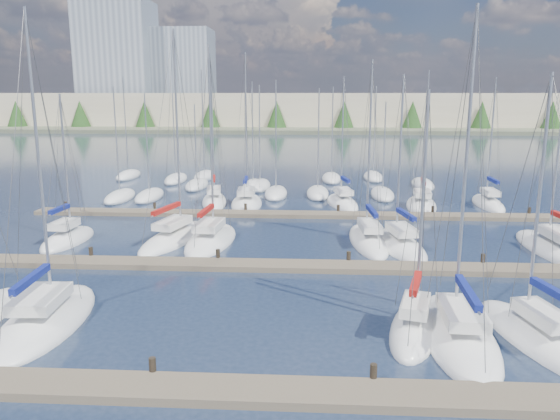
# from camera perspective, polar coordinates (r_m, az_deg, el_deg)

# --- Properties ---
(ground) EXTENTS (400.00, 400.00, 0.00)m
(ground) POSITION_cam_1_polar(r_m,az_deg,el_deg) (75.73, 2.08, 4.40)
(ground) COLOR #243148
(ground) RESTS_ON ground
(dock_near) EXTENTS (44.00, 1.93, 1.10)m
(dock_near) POSITION_cam_1_polar(r_m,az_deg,el_deg) (19.89, -2.17, -18.45)
(dock_near) COLOR #6B5E4C
(dock_near) RESTS_ON ground
(dock_mid) EXTENTS (44.00, 1.93, 1.10)m
(dock_mid) POSITION_cam_1_polar(r_m,az_deg,el_deg) (32.69, 0.21, -5.86)
(dock_mid) COLOR #6B5E4C
(dock_mid) RESTS_ON ground
(dock_far) EXTENTS (44.00, 1.93, 1.10)m
(dock_far) POSITION_cam_1_polar(r_m,az_deg,el_deg) (46.19, 1.18, -0.46)
(dock_far) COLOR #6B5E4C
(dock_far) RESTS_ON ground
(sailboat_p) EXTENTS (3.70, 7.55, 12.46)m
(sailboat_p) POSITION_cam_1_polar(r_m,az_deg,el_deg) (51.20, 6.54, 0.76)
(sailboat_p) COLOR white
(sailboat_p) RESTS_ON ground
(sailboat_n) EXTENTS (3.46, 7.77, 13.65)m
(sailboat_n) POSITION_cam_1_polar(r_m,az_deg,el_deg) (51.92, -6.89, 0.92)
(sailboat_n) COLOR white
(sailboat_n) RESTS_ON ground
(sailboat_o) EXTENTS (3.29, 7.91, 14.52)m
(sailboat_o) POSITION_cam_1_polar(r_m,az_deg,el_deg) (50.90, -3.50, 0.75)
(sailboat_o) COLOR white
(sailboat_o) RESTS_ON ground
(sailboat_l) EXTENTS (4.00, 8.31, 12.18)m
(sailboat_l) POSITION_cam_1_polar(r_m,az_deg,el_deg) (37.79, 12.35, -3.60)
(sailboat_l) COLOR white
(sailboat_l) RESTS_ON ground
(sailboat_e) EXTENTS (3.39, 9.31, 14.42)m
(sailboat_e) POSITION_cam_1_polar(r_m,az_deg,el_deg) (25.05, 18.09, -12.24)
(sailboat_e) COLOR white
(sailboat_e) RESTS_ON ground
(sailboat_c) EXTENTS (3.86, 9.00, 14.53)m
(sailboat_c) POSITION_cam_1_polar(r_m,az_deg,el_deg) (27.41, -23.21, -10.48)
(sailboat_c) COLOR white
(sailboat_c) RESTS_ON ground
(sailboat_i) EXTENTS (4.86, 9.78, 15.19)m
(sailboat_i) POSITION_cam_1_polar(r_m,az_deg,el_deg) (39.52, -10.80, -2.81)
(sailboat_i) COLOR white
(sailboat_i) RESTS_ON ground
(sailboat_h) EXTENTS (2.75, 6.39, 10.93)m
(sailboat_h) POSITION_cam_1_polar(r_m,az_deg,el_deg) (41.11, -21.29, -2.87)
(sailboat_h) COLOR white
(sailboat_h) RESTS_ON ground
(sailboat_d) EXTENTS (3.72, 6.89, 11.16)m
(sailboat_d) POSITION_cam_1_polar(r_m,az_deg,el_deg) (25.16, 13.89, -11.83)
(sailboat_d) COLOR white
(sailboat_d) RESTS_ON ground
(sailboat_m) EXTENTS (3.52, 9.62, 13.03)m
(sailboat_m) POSITION_cam_1_polar(r_m,az_deg,el_deg) (40.27, 26.69, -3.67)
(sailboat_m) COLOR white
(sailboat_m) RESTS_ON ground
(sailboat_r) EXTENTS (2.26, 7.43, 12.34)m
(sailboat_r) POSITION_cam_1_polar(r_m,az_deg,el_deg) (54.03, 20.92, 0.63)
(sailboat_r) COLOR white
(sailboat_r) RESTS_ON ground
(sailboat_j) EXTENTS (3.59, 8.65, 14.13)m
(sailboat_j) POSITION_cam_1_polar(r_m,az_deg,el_deg) (38.45, -7.22, -3.13)
(sailboat_j) COLOR white
(sailboat_j) RESTS_ON ground
(sailboat_k) EXTENTS (2.95, 8.79, 13.17)m
(sailboat_k) POSITION_cam_1_polar(r_m,az_deg,el_deg) (38.51, 9.18, -3.15)
(sailboat_k) COLOR white
(sailboat_k) RESTS_ON ground
(sailboat_q) EXTENTS (3.71, 7.93, 11.24)m
(sailboat_q) POSITION_cam_1_polar(r_m,az_deg,el_deg) (51.57, 14.55, 0.51)
(sailboat_q) COLOR white
(sailboat_q) RESTS_ON ground
(sailboat_f) EXTENTS (3.94, 8.46, 11.83)m
(sailboat_f) POSITION_cam_1_polar(r_m,az_deg,el_deg) (25.96, 25.10, -11.93)
(sailboat_f) COLOR white
(sailboat_f) RESTS_ON ground
(distant_boats) EXTENTS (36.93, 20.75, 13.30)m
(distant_boats) POSITION_cam_1_polar(r_m,az_deg,el_deg) (59.93, -2.46, 2.60)
(distant_boats) COLOR #9EA0A5
(distant_boats) RESTS_ON ground
(shoreline) EXTENTS (400.00, 60.00, 38.00)m
(shoreline) POSITION_cam_1_polar(r_m,az_deg,el_deg) (165.49, -1.83, 11.23)
(shoreline) COLOR #666B51
(shoreline) RESTS_ON ground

